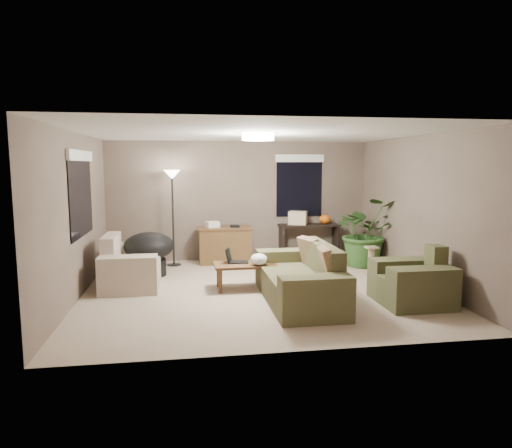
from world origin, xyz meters
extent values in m
plane|color=tan|center=(0.00, 0.00, 0.00)|extent=(5.50, 5.50, 0.00)
plane|color=white|center=(0.00, 0.00, 2.50)|extent=(5.50, 5.50, 0.00)
plane|color=#6D5E50|center=(0.00, 2.50, 1.25)|extent=(5.50, 0.00, 5.50)
plane|color=#6D5E50|center=(0.00, -2.50, 1.25)|extent=(5.50, 0.00, 5.50)
plane|color=#6D5E50|center=(-2.75, 0.00, 1.25)|extent=(0.00, 5.00, 5.00)
plane|color=#6D5E50|center=(2.75, 0.00, 1.25)|extent=(0.00, 5.00, 5.00)
cube|color=#47452A|center=(0.50, -0.68, 0.21)|extent=(0.95, 1.48, 0.42)
cube|color=#4C4A2D|center=(0.86, -0.68, 0.64)|extent=(0.22, 1.48, 0.43)
cube|color=brown|center=(0.50, -1.60, 0.30)|extent=(0.95, 0.36, 0.60)
cube|color=#4D4B2E|center=(0.50, 0.24, 0.30)|extent=(0.95, 0.36, 0.60)
cube|color=#8C7251|center=(0.80, -1.13, 0.65)|extent=(0.28, 0.47, 0.47)
cube|color=#8C7251|center=(0.80, -0.23, 0.65)|extent=(0.36, 0.50, 0.47)
cube|color=beige|center=(-2.04, 0.70, 0.21)|extent=(0.90, 0.88, 0.42)
cube|color=beige|center=(-2.38, 0.70, 0.64)|extent=(0.22, 0.88, 0.43)
cube|color=beige|center=(-2.04, 0.08, 0.30)|extent=(0.90, 0.36, 0.60)
cube|color=beige|center=(-2.04, 1.32, 0.30)|extent=(0.90, 0.36, 0.60)
cube|color=#48492C|center=(2.10, -1.07, 0.21)|extent=(0.95, 0.28, 0.42)
cube|color=#46472B|center=(2.46, -1.07, 0.64)|extent=(0.22, 0.28, 0.43)
cube|color=#46482B|center=(2.10, -1.39, 0.30)|extent=(0.95, 0.36, 0.60)
cube|color=#48492C|center=(2.10, -0.75, 0.30)|extent=(0.95, 0.36, 0.60)
cube|color=brown|center=(-0.20, 0.09, 0.40)|extent=(1.00, 0.55, 0.04)
cylinder|color=brown|center=(-0.62, -0.11, 0.19)|extent=(0.06, 0.06, 0.38)
cylinder|color=brown|center=(0.22, -0.11, 0.19)|extent=(0.06, 0.06, 0.38)
cylinder|color=brown|center=(-0.62, 0.29, 0.19)|extent=(0.06, 0.06, 0.38)
cylinder|color=brown|center=(0.22, 0.29, 0.19)|extent=(0.06, 0.06, 0.38)
cube|color=black|center=(-0.30, 0.19, 0.43)|extent=(0.35, 0.27, 0.02)
cube|color=black|center=(-0.46, 0.19, 0.55)|extent=(0.13, 0.24, 0.22)
ellipsoid|color=white|center=(0.00, -0.06, 0.51)|extent=(0.29, 0.27, 0.19)
cube|color=brown|center=(-0.35, 2.10, 0.35)|extent=(1.05, 0.45, 0.71)
cube|color=brown|center=(-0.35, 2.10, 0.73)|extent=(1.10, 0.50, 0.04)
cube|color=silver|center=(-0.60, 2.10, 0.81)|extent=(0.30, 0.27, 0.12)
cube|color=black|center=(-0.15, 2.05, 0.77)|extent=(0.18, 0.22, 0.04)
cube|color=black|center=(1.47, 2.28, 0.73)|extent=(1.30, 0.40, 0.04)
cube|color=black|center=(0.87, 2.28, 0.35)|extent=(0.05, 0.38, 0.71)
cube|color=black|center=(2.07, 2.28, 0.35)|extent=(0.05, 0.38, 0.71)
cube|color=black|center=(1.47, 2.28, 0.15)|extent=(1.25, 0.36, 0.03)
ellipsoid|color=orange|center=(1.82, 2.28, 0.85)|extent=(0.28, 0.28, 0.20)
cube|color=beige|center=(1.22, 2.28, 0.89)|extent=(0.45, 0.40, 0.28)
cylinder|color=black|center=(-1.81, 1.25, 0.15)|extent=(0.60, 0.60, 0.30)
ellipsoid|color=black|center=(-1.81, 1.25, 0.55)|extent=(1.00, 1.00, 0.50)
cylinder|color=black|center=(-1.38, 2.05, 0.01)|extent=(0.28, 0.28, 0.02)
cylinder|color=black|center=(-1.38, 2.05, 0.90)|extent=(0.04, 0.04, 1.78)
cone|color=white|center=(-1.38, 2.05, 1.82)|extent=(0.32, 0.32, 0.18)
cylinder|color=white|center=(0.00, 0.00, 2.44)|extent=(0.50, 0.50, 0.10)
imported|color=#2D5923|center=(2.40, 1.42, 0.54)|extent=(1.25, 1.38, 1.08)
cube|color=tan|center=(2.27, 0.82, 0.01)|extent=(0.32, 0.32, 0.03)
cylinder|color=tan|center=(2.27, 0.82, 0.25)|extent=(0.12, 0.12, 0.44)
cube|color=tan|center=(2.27, 0.82, 0.48)|extent=(0.22, 0.22, 0.03)
cube|color=black|center=(-2.73, 0.30, 1.55)|extent=(0.01, 1.50, 1.30)
cube|color=white|center=(-2.71, 0.30, 2.15)|extent=(0.05, 1.56, 0.16)
cube|color=black|center=(1.30, 2.48, 1.55)|extent=(1.00, 0.01, 1.30)
cube|color=white|center=(1.30, 2.46, 2.15)|extent=(1.06, 0.05, 0.16)
camera|label=1|loc=(-1.14, -7.10, 2.01)|focal=32.00mm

